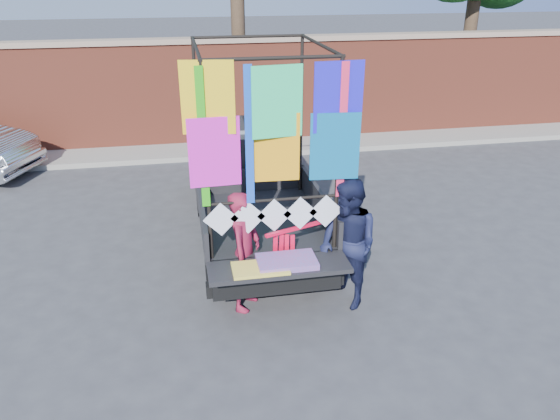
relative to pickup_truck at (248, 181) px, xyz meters
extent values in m
plane|color=#38383A|center=(-0.39, -2.12, -0.82)|extent=(90.00, 90.00, 0.00)
cube|color=#9A412C|center=(-0.39, 4.88, 0.43)|extent=(30.00, 0.35, 2.50)
cube|color=gray|center=(-0.39, 4.88, 1.73)|extent=(30.00, 0.45, 0.12)
cube|color=gray|center=(-0.39, 4.18, -0.76)|extent=(30.00, 1.20, 0.12)
cylinder|color=#38281C|center=(0.61, 6.08, 1.91)|extent=(0.36, 0.36, 5.46)
cylinder|color=#38281C|center=(7.11, 6.08, 1.46)|extent=(0.36, 0.36, 4.55)
cylinder|color=black|center=(-0.76, 0.57, -0.50)|extent=(0.21, 0.64, 0.64)
cylinder|color=black|center=(-0.76, -2.04, -0.50)|extent=(0.21, 0.64, 0.64)
cylinder|color=black|center=(0.76, 0.57, -0.50)|extent=(0.21, 0.64, 0.64)
cylinder|color=black|center=(0.76, -2.04, -0.50)|extent=(0.21, 0.64, 0.64)
cube|color=black|center=(0.00, -0.78, -0.33)|extent=(1.65, 4.07, 0.29)
cube|color=black|center=(0.00, -1.51, -0.06)|extent=(1.74, 2.23, 0.10)
cube|color=black|center=(-0.85, -1.51, 0.15)|extent=(0.06, 2.23, 0.44)
cube|color=black|center=(0.85, -1.51, 0.15)|extent=(0.06, 2.23, 0.44)
cube|color=black|center=(0.00, -0.41, 0.15)|extent=(1.74, 0.06, 0.44)
cube|color=black|center=(0.00, 0.53, 0.20)|extent=(1.74, 1.55, 1.21)
cube|color=#8C9EAD|center=(0.00, 0.09, 0.59)|extent=(1.55, 0.06, 0.53)
cube|color=#8C9EAD|center=(0.00, 1.25, 0.40)|extent=(1.55, 0.10, 0.68)
cube|color=black|center=(0.00, 1.59, -0.04)|extent=(1.70, 0.87, 0.53)
cube|color=black|center=(0.00, -2.87, -0.04)|extent=(1.74, 0.53, 0.06)
cube|color=black|center=(0.00, -2.64, -0.41)|extent=(1.79, 0.15, 0.17)
cylinder|color=black|center=(-0.79, -2.53, 1.20)|extent=(0.05, 0.05, 2.42)
cylinder|color=black|center=(-0.79, -0.49, 1.20)|extent=(0.05, 0.05, 2.42)
cylinder|color=black|center=(0.79, -2.53, 1.20)|extent=(0.05, 0.05, 2.42)
cylinder|color=black|center=(0.79, -0.49, 1.20)|extent=(0.05, 0.05, 2.42)
cylinder|color=black|center=(0.00, -2.53, 2.41)|extent=(1.65, 0.04, 0.04)
cylinder|color=black|center=(0.00, -0.49, 2.41)|extent=(1.65, 0.04, 0.04)
cylinder|color=black|center=(-0.79, -1.51, 2.41)|extent=(0.04, 2.08, 0.04)
cylinder|color=black|center=(0.79, -1.51, 2.41)|extent=(0.04, 2.08, 0.04)
cylinder|color=black|center=(0.00, -2.53, 0.71)|extent=(1.65, 0.04, 0.04)
cube|color=yellow|center=(-0.73, -2.55, 1.97)|extent=(0.60, 0.01, 0.82)
cube|color=#28E688|center=(0.00, -2.58, 1.97)|extent=(0.60, 0.01, 0.82)
cube|color=#201AEF|center=(0.73, -2.55, 1.97)|extent=(0.60, 0.01, 0.82)
cube|color=#FF1CD7|center=(-0.73, -2.58, 1.34)|extent=(0.60, 0.01, 0.82)
cube|color=#FFA515|center=(0.00, -2.55, 1.34)|extent=(0.60, 0.01, 0.82)
cube|color=#0B649A|center=(0.73, -2.58, 1.34)|extent=(0.60, 0.01, 0.82)
cube|color=green|center=(-0.82, -2.57, 1.54)|extent=(0.10, 0.01, 1.65)
cube|color=#FC2A59|center=(0.82, -2.57, 1.54)|extent=(0.10, 0.01, 1.65)
cube|color=blue|center=(-0.29, -2.57, 1.54)|extent=(0.10, 0.01, 1.65)
cube|color=white|center=(-0.66, -2.56, 0.52)|extent=(0.44, 0.01, 0.44)
cube|color=white|center=(-0.33, -2.56, 0.52)|extent=(0.44, 0.01, 0.44)
cube|color=white|center=(0.00, -2.56, 0.52)|extent=(0.44, 0.01, 0.44)
cube|color=white|center=(0.33, -2.56, 0.52)|extent=(0.44, 0.01, 0.44)
cube|color=white|center=(0.66, -2.56, 0.52)|extent=(0.44, 0.01, 0.44)
cube|color=#DC3169|center=(0.10, -2.87, 0.03)|extent=(0.73, 0.44, 0.08)
cube|color=#ECD64A|center=(-0.24, -2.93, 0.01)|extent=(0.68, 0.39, 0.04)
imported|color=maroon|center=(-0.37, -2.45, 0.00)|extent=(0.61, 0.70, 1.63)
imported|color=#151936|center=(0.95, -2.63, 0.06)|extent=(0.92, 1.03, 1.76)
cube|color=#FF0D34|center=(0.29, -2.54, 0.31)|extent=(0.86, 0.34, 0.04)
cube|color=#FF0D34|center=(0.01, -2.56, 0.03)|extent=(0.06, 0.02, 0.52)
cube|color=#FF0D34|center=(0.08, -2.56, 0.01)|extent=(0.06, 0.02, 0.52)
cube|color=#FF0D34|center=(0.16, -2.56, -0.01)|extent=(0.06, 0.02, 0.52)
cube|color=#FF0D34|center=(0.23, -2.56, -0.03)|extent=(0.06, 0.02, 0.52)
camera|label=1|loc=(-1.07, -8.58, 3.34)|focal=35.00mm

